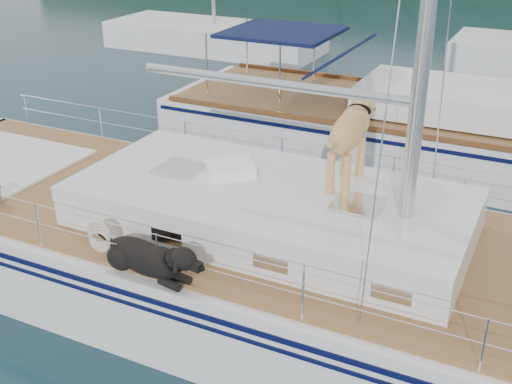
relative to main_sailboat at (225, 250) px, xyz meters
The scene contains 4 objects.
ground 0.69m from the main_sailboat, behind, with size 120.00×120.00×0.00m, color black.
main_sailboat is the anchor object (origin of this frame).
neighbor_sailboat 6.51m from the main_sailboat, 78.17° to the left, with size 11.00×3.50×13.30m.
bg_boat_west 16.18m from the main_sailboat, 120.07° to the left, with size 8.00×3.00×11.65m.
Camera 1 is at (4.01, -6.95, 5.31)m, focal length 45.00 mm.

